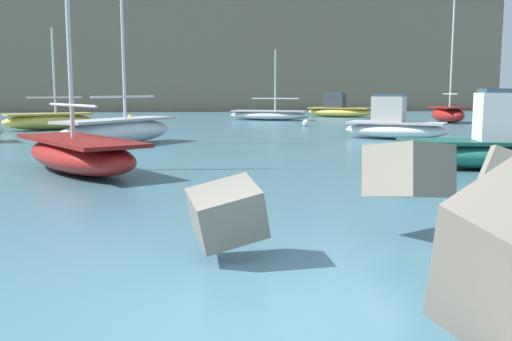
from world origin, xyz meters
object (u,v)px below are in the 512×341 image
at_px(boat_far_left, 394,125).
at_px(mooring_buoy_middle, 306,123).
at_px(mooring_buoy_inner, 130,118).
at_px(mooring_buoy_outer, 78,136).
at_px(boat_near_left, 494,145).
at_px(boat_far_right, 118,130).
at_px(boat_mid_right, 338,110).
at_px(boat_mid_left, 79,153).
at_px(boat_far_centre, 448,114).
at_px(boat_near_centre, 49,121).
at_px(boat_near_right, 269,115).

relative_size(boat_far_left, mooring_buoy_middle, 11.34).
height_order(mooring_buoy_inner, mooring_buoy_middle, same).
height_order(mooring_buoy_middle, mooring_buoy_outer, same).
xyz_separation_m(boat_near_left, boat_far_left, (0.60, 10.42, -0.06)).
bearing_deg(mooring_buoy_middle, boat_far_left, -75.54).
bearing_deg(boat_far_right, boat_mid_right, 58.25).
bearing_deg(boat_mid_left, boat_far_centre, 48.27).
distance_m(boat_mid_left, boat_far_right, 7.93).
relative_size(boat_near_centre, mooring_buoy_outer, 13.01).
bearing_deg(mooring_buoy_outer, boat_far_centre, 29.44).
distance_m(boat_far_centre, mooring_buoy_outer, 26.01).
distance_m(boat_near_left, mooring_buoy_middle, 19.95).
bearing_deg(boat_mid_right, boat_near_left, -95.72).
xyz_separation_m(boat_mid_right, boat_far_centre, (5.60, -9.15, 0.00)).
distance_m(boat_near_left, mooring_buoy_inner, 31.34).
relative_size(boat_mid_left, boat_mid_right, 1.05).
bearing_deg(mooring_buoy_outer, boat_mid_left, -78.34).
bearing_deg(boat_far_right, boat_far_left, 9.55).
bearing_deg(boat_mid_left, mooring_buoy_middle, 63.16).
xyz_separation_m(boat_far_centre, mooring_buoy_middle, (-10.69, -3.57, -0.41)).
xyz_separation_m(boat_mid_left, boat_mid_right, (14.94, 32.17, 0.11)).
xyz_separation_m(boat_far_centre, mooring_buoy_outer, (-22.65, -12.78, -0.41)).
distance_m(boat_near_right, boat_far_right, 21.32).
height_order(boat_mid_right, mooring_buoy_inner, boat_mid_right).
bearing_deg(boat_mid_right, boat_far_centre, -58.54).
xyz_separation_m(boat_near_right, boat_mid_left, (-8.51, -27.46, 0.10)).
distance_m(boat_far_left, mooring_buoy_middle, 9.76).
height_order(boat_near_centre, mooring_buoy_middle, boat_near_centre).
bearing_deg(boat_near_centre, boat_mid_left, -73.57).
height_order(boat_far_left, boat_far_right, boat_far_right).
relative_size(boat_near_centre, boat_mid_right, 1.01).
relative_size(boat_near_centre, mooring_buoy_inner, 13.01).
bearing_deg(mooring_buoy_middle, boat_mid_left, -116.84).
xyz_separation_m(boat_near_right, mooring_buoy_inner, (-10.40, 0.38, -0.20)).
relative_size(boat_near_left, boat_mid_right, 1.02).
relative_size(boat_far_centre, mooring_buoy_middle, 18.81).
height_order(boat_far_right, mooring_buoy_outer, boat_far_right).
bearing_deg(boat_mid_left, boat_mid_right, 65.09).
bearing_deg(boat_mid_left, boat_far_right, 90.41).
bearing_deg(boat_far_centre, boat_near_right, 159.75).
relative_size(boat_mid_right, boat_far_right, 0.69).
xyz_separation_m(boat_near_left, boat_far_right, (-11.73, 8.34, -0.08)).
height_order(boat_mid_right, mooring_buoy_outer, boat_mid_right).
distance_m(mooring_buoy_inner, mooring_buoy_outer, 17.60).
relative_size(boat_far_centre, mooring_buoy_inner, 18.81).
distance_m(boat_near_centre, boat_far_left, 19.21).
height_order(boat_near_centre, boat_far_left, boat_near_centre).
distance_m(boat_near_centre, boat_mid_right, 24.76).
distance_m(boat_mid_right, mooring_buoy_middle, 13.71).
xyz_separation_m(boat_near_centre, mooring_buoy_middle, (15.11, 1.60, -0.31)).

